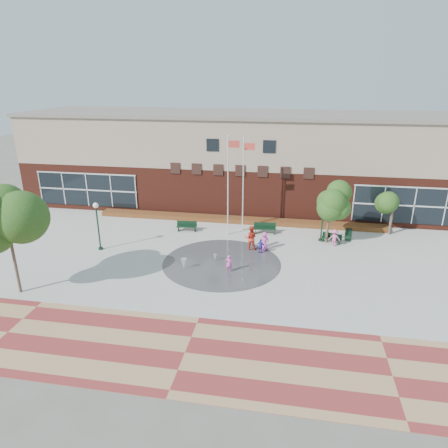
% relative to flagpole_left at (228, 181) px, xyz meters
% --- Properties ---
extents(ground, '(120.00, 120.00, 0.00)m').
position_rel_flagpole_left_xyz_m(ground, '(0.41, -8.45, -4.62)').
color(ground, '#666056').
rests_on(ground, ground).
extents(plaza_concrete, '(46.00, 18.00, 0.01)m').
position_rel_flagpole_left_xyz_m(plaza_concrete, '(0.41, -4.45, -4.61)').
color(plaza_concrete, '#A8A8A0').
rests_on(plaza_concrete, ground).
extents(paver_band, '(46.00, 6.00, 0.01)m').
position_rel_flagpole_left_xyz_m(paver_band, '(0.41, -15.45, -4.61)').
color(paver_band, maroon).
rests_on(paver_band, ground).
extents(splash_pad, '(8.40, 8.40, 0.01)m').
position_rel_flagpole_left_xyz_m(splash_pad, '(0.41, -5.45, -4.61)').
color(splash_pad, '#383A3D').
rests_on(splash_pad, ground).
extents(library_building, '(44.40, 10.40, 9.20)m').
position_rel_flagpole_left_xyz_m(library_building, '(0.41, 9.03, 0.03)').
color(library_building, '#5A2217').
rests_on(library_building, ground).
extents(flower_bed, '(26.00, 1.20, 0.40)m').
position_rel_flagpole_left_xyz_m(flower_bed, '(0.41, 3.15, -4.62)').
color(flower_bed, maroon).
rests_on(flower_bed, ground).
extents(flagpole_left, '(0.97, 0.17, 8.30)m').
position_rel_flagpole_left_xyz_m(flagpole_left, '(0.00, 0.00, 0.00)').
color(flagpole_left, white).
rests_on(flagpole_left, ground).
extents(flagpole_right, '(0.98, 0.16, 7.95)m').
position_rel_flagpole_left_xyz_m(flagpole_right, '(1.09, 1.17, -0.17)').
color(flagpole_right, white).
rests_on(flagpole_right, ground).
extents(lamp_left, '(0.40, 0.40, 3.76)m').
position_rel_flagpole_left_xyz_m(lamp_left, '(-9.17, -4.72, -2.28)').
color(lamp_left, '#13311D').
rests_on(lamp_left, ground).
extents(lamp_right, '(0.42, 0.42, 3.93)m').
position_rel_flagpole_left_xyz_m(lamp_right, '(7.57, -0.08, -2.18)').
color(lamp_right, '#13311D').
rests_on(lamp_right, ground).
extents(bench_left, '(1.76, 0.65, 0.86)m').
position_rel_flagpole_left_xyz_m(bench_left, '(-3.64, 0.19, -4.34)').
color(bench_left, '#13311D').
rests_on(bench_left, ground).
extents(bench_mid, '(1.89, 0.67, 0.93)m').
position_rel_flagpole_left_xyz_m(bench_mid, '(3.00, 0.74, -4.32)').
color(bench_mid, '#13311D').
rests_on(bench_mid, ground).
extents(bench_right, '(1.59, 0.91, 0.77)m').
position_rel_flagpole_left_xyz_m(bench_right, '(8.38, -0.34, -4.37)').
color(bench_right, '#13311D').
rests_on(bench_right, ground).
extents(trash_can, '(0.58, 0.58, 0.95)m').
position_rel_flagpole_left_xyz_m(trash_can, '(9.76, 0.50, -4.14)').
color(trash_can, '#13311D').
rests_on(trash_can, ground).
extents(tree_big_left, '(4.12, 4.12, 6.58)m').
position_rel_flagpole_left_xyz_m(tree_big_left, '(-11.08, -11.59, 0.08)').
color(tree_big_left, '#4C382D').
rests_on(tree_big_left, ground).
extents(tree_mid, '(2.82, 2.82, 4.76)m').
position_rel_flagpole_left_xyz_m(tree_mid, '(8.01, -0.30, -1.15)').
color(tree_mid, '#4C382D').
rests_on(tree_mid, ground).
extents(tree_small_right, '(2.39, 2.39, 4.09)m').
position_rel_flagpole_left_xyz_m(tree_small_right, '(13.33, 2.37, -1.63)').
color(tree_small_right, '#4C382D').
rests_on(tree_small_right, ground).
extents(water_jet_a, '(0.40, 0.40, 0.77)m').
position_rel_flagpole_left_xyz_m(water_jet_a, '(-1.98, -6.87, -4.62)').
color(water_jet_a, white).
rests_on(water_jet_a, ground).
extents(water_jet_b, '(0.22, 0.22, 0.49)m').
position_rel_flagpole_left_xyz_m(water_jet_b, '(-0.12, -5.21, -4.62)').
color(water_jet_b, white).
rests_on(water_jet_b, ground).
extents(child_splash, '(0.46, 0.31, 1.25)m').
position_rel_flagpole_left_xyz_m(child_splash, '(1.14, -6.71, -3.99)').
color(child_splash, '#E251B7').
rests_on(child_splash, ground).
extents(adult_red, '(0.99, 0.79, 1.94)m').
position_rel_flagpole_left_xyz_m(adult_red, '(2.18, -2.77, -3.65)').
color(adult_red, red).
rests_on(adult_red, ground).
extents(adult_pink, '(0.73, 0.49, 1.45)m').
position_rel_flagpole_left_xyz_m(adult_pink, '(3.23, -2.63, -3.89)').
color(adult_pink, '#E649BC').
rests_on(adult_pink, ground).
extents(child_blue, '(0.70, 0.39, 1.14)m').
position_rel_flagpole_left_xyz_m(child_blue, '(3.00, -3.31, -4.05)').
color(child_blue, '#3430B0').
rests_on(child_blue, ground).
extents(person_bench, '(0.94, 0.60, 1.38)m').
position_rel_flagpole_left_xyz_m(person_bench, '(8.53, -0.96, -3.93)').
color(person_bench, pink).
rests_on(person_bench, ground).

